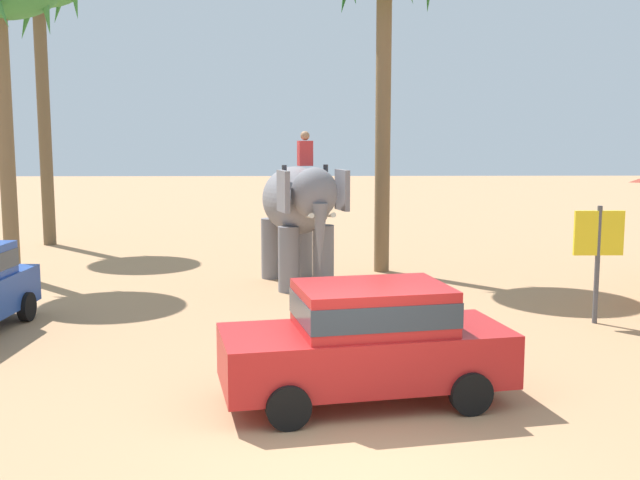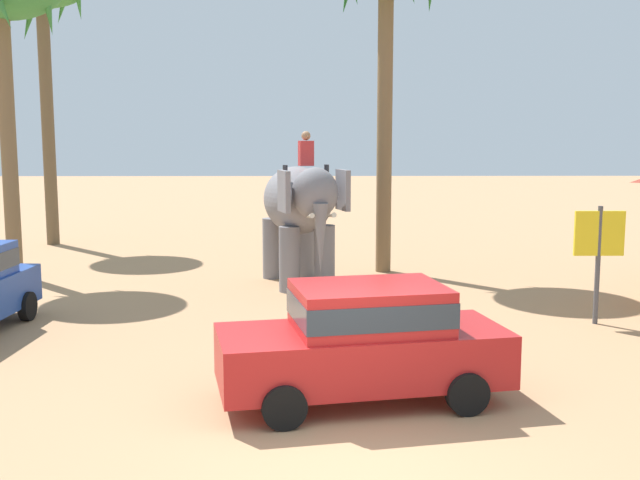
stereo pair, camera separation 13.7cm
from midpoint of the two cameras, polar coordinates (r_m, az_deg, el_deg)
ground_plane at (r=10.09m, az=2.44°, el=-14.50°), size 120.00×120.00×0.00m
car_sedan_foreground at (r=11.19m, az=3.65°, el=-7.23°), size 4.35×2.47×1.70m
elephant_with_mahout at (r=19.42m, az=-1.30°, el=2.42°), size 2.47×4.02×3.88m
signboard_yellow at (r=16.49m, az=20.07°, el=-0.10°), size 1.00×0.10×2.40m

